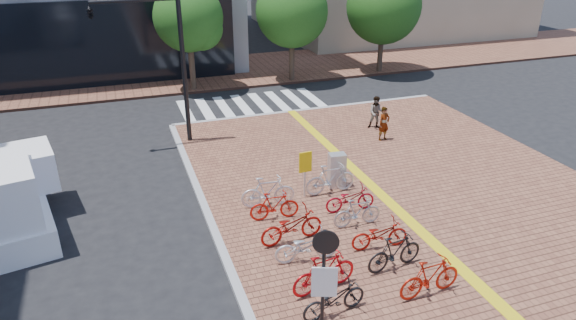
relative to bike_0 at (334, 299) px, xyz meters
name	(u,v)px	position (x,y,z in m)	size (l,w,h in m)	color
ground	(363,249)	(2.05, 2.42, -0.60)	(120.00, 120.00, 0.00)	black
kerb_north	(309,110)	(5.05, 14.42, -0.52)	(14.00, 0.25, 0.15)	gray
far_sidewalk	(215,72)	(2.05, 23.42, -0.53)	(70.00, 8.00, 0.15)	brown
crosswalk	(252,105)	(2.55, 16.42, -0.59)	(7.50, 4.00, 0.01)	silver
street_trees	(309,12)	(7.09, 19.87, 3.50)	(16.20, 4.60, 6.35)	#38281E
bike_0	(334,299)	(0.00, 0.00, 0.00)	(0.60, 1.72, 0.90)	black
bike_1	(324,272)	(0.12, 0.90, 0.10)	(0.52, 1.85, 1.11)	#B90D12
bike_2	(306,246)	(0.16, 2.26, 0.02)	(0.63, 1.80, 0.95)	silver
bike_3	(292,226)	(0.10, 3.31, 0.07)	(0.69, 1.98, 1.04)	#A2110B
bike_4	(274,206)	(0.01, 4.69, 0.03)	(0.45, 1.60, 0.96)	red
bike_5	(268,192)	(0.06, 5.54, 0.09)	(0.51, 1.81, 1.09)	white
bike_6	(430,277)	(2.57, -0.14, 0.09)	(0.50, 1.79, 1.07)	#AA1B0C
bike_7	(395,252)	(2.30, 1.13, 0.07)	(0.49, 1.74, 1.04)	black
bike_8	(380,234)	(2.40, 2.14, 0.00)	(0.60, 1.71, 0.90)	#A1130B
bike_9	(357,212)	(2.33, 3.46, 0.03)	(0.45, 1.59, 0.95)	#ACABB0
bike_10	(350,199)	(2.52, 4.38, -0.01)	(0.59, 1.68, 0.88)	#A20B1B
bike_11	(330,179)	(2.40, 5.71, 0.11)	(0.52, 1.85, 1.11)	silver
pedestrian_a	(384,124)	(6.57, 9.47, 0.30)	(0.55, 0.36, 1.50)	gray
pedestrian_b	(376,113)	(6.95, 10.86, 0.31)	(0.74, 0.58, 1.52)	#4F5664
utility_box	(337,170)	(2.82, 6.11, 0.19)	(0.58, 0.42, 1.27)	silver
yellow_sign	(305,166)	(1.47, 5.75, 0.72)	(0.46, 0.12, 1.70)	#B7B7BC
notice_sign	(324,275)	(-0.65, -0.83, 1.45)	(0.54, 0.22, 3.02)	black
traffic_light_pole	(142,38)	(-2.97, 12.24, 4.10)	(3.54, 1.36, 6.59)	black
box_truck	(11,198)	(-7.69, 6.83, 0.61)	(2.76, 4.75, 2.58)	white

